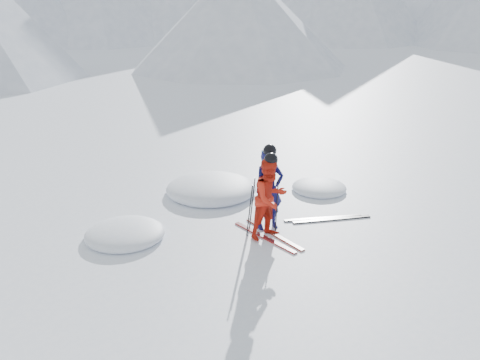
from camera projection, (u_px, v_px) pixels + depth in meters
ground at (325, 217)px, 10.79m from camera, size 160.00×160.00×0.00m
skier_blue at (269, 190)px, 10.05m from camera, size 0.68×0.54×1.65m
skier_red at (270, 198)px, 9.68m from camera, size 0.80×0.64×1.60m
pole_blue_left at (252, 203)px, 10.09m from camera, size 0.11×0.08×1.10m
pole_blue_right at (271, 196)px, 10.47m from camera, size 0.11×0.07×1.10m
pole_red_left at (250, 211)px, 9.80m from camera, size 0.11×0.09×1.07m
pole_red_right at (277, 205)px, 10.05m from camera, size 0.11×0.08×1.07m
ski_worn_left at (264, 237)px, 9.88m from camera, size 0.21×1.70×0.03m
ski_worn_right at (274, 234)px, 10.02m from camera, size 0.10×1.70×0.03m
ski_loose_a at (323, 218)px, 10.72m from camera, size 1.57×0.83×0.03m
ski_loose_b at (332, 219)px, 10.66m from camera, size 1.59×0.78×0.03m
snow_lumps at (210, 201)px, 11.64m from camera, size 6.30×3.11×0.47m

